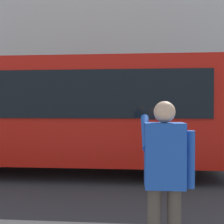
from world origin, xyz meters
name	(u,v)px	position (x,y,z in m)	size (l,w,h in m)	color
ground_plane	(111,171)	(0.00, 0.00, 0.00)	(60.00, 60.00, 0.00)	#38383A
building_facade_far	(121,32)	(-0.02, -6.80, 5.99)	(28.00, 1.55, 12.00)	beige
red_bus	(58,112)	(1.48, 0.15, 1.68)	(9.05, 2.54, 3.08)	red
pedestrian_photographer	(165,170)	(-0.88, 4.41, 1.14)	(0.53, 0.52, 1.70)	#4C4238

